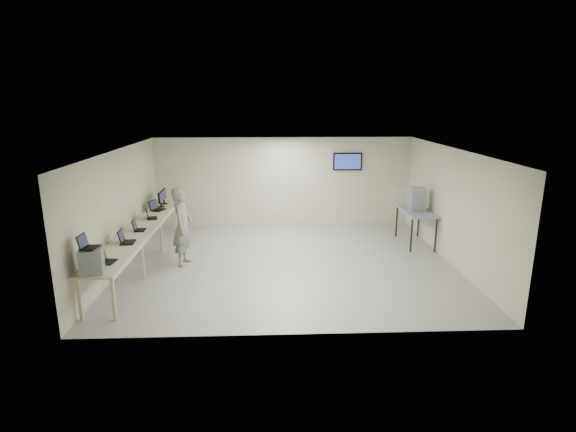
{
  "coord_description": "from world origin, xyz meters",
  "views": [
    {
      "loc": [
        -0.45,
        -10.46,
        3.92
      ],
      "look_at": [
        0.0,
        0.2,
        1.15
      ],
      "focal_mm": 28.0,
      "sensor_mm": 36.0,
      "label": 1
    }
  ],
  "objects_px": {
    "workbench": "(139,233)",
    "soldier": "(183,226)",
    "equipment_box": "(92,261)",
    "side_table": "(416,213)"
  },
  "relations": [
    {
      "from": "soldier",
      "to": "equipment_box",
      "type": "bearing_deg",
      "value": 163.48
    },
    {
      "from": "equipment_box",
      "to": "side_table",
      "type": "bearing_deg",
      "value": 16.42
    },
    {
      "from": "soldier",
      "to": "side_table",
      "type": "relative_size",
      "value": 1.19
    },
    {
      "from": "side_table",
      "to": "workbench",
      "type": "bearing_deg",
      "value": -169.08
    },
    {
      "from": "workbench",
      "to": "equipment_box",
      "type": "xyz_separation_m",
      "value": [
        -0.06,
        -2.75,
        0.3
      ]
    },
    {
      "from": "workbench",
      "to": "equipment_box",
      "type": "distance_m",
      "value": 2.77
    },
    {
      "from": "equipment_box",
      "to": "side_table",
      "type": "relative_size",
      "value": 0.29
    },
    {
      "from": "equipment_box",
      "to": "workbench",
      "type": "bearing_deg",
      "value": 75.4
    },
    {
      "from": "workbench",
      "to": "equipment_box",
      "type": "height_order",
      "value": "equipment_box"
    },
    {
      "from": "workbench",
      "to": "soldier",
      "type": "relative_size",
      "value": 3.13
    }
  ]
}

